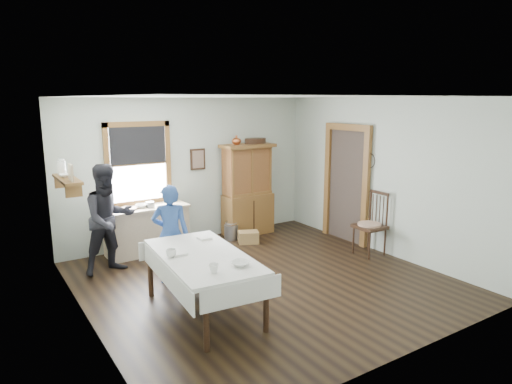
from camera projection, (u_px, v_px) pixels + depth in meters
room at (264, 192)px, 6.56m from camera, size 5.01×5.01×2.70m
window at (138, 159)px, 7.99m from camera, size 1.18×0.07×1.48m
doorway at (347, 180)px, 8.60m from camera, size 0.09×1.14×2.22m
wall_shelf at (66, 177)px, 6.51m from camera, size 0.24×1.00×0.44m
framed_picture at (198, 159)px, 8.62m from camera, size 0.30×0.04×0.40m
rug_beater at (370, 154)px, 8.03m from camera, size 0.01×0.27×0.27m
work_counter at (147, 230)px, 8.00m from camera, size 1.46×0.59×0.83m
china_hutch at (248, 190)px, 9.05m from camera, size 1.06×0.51×1.80m
dining_table at (203, 284)px, 5.74m from camera, size 1.18×2.01×0.77m
spindle_chair at (370, 224)px, 7.88m from camera, size 0.53×0.53×1.11m
pail at (231, 232)px, 8.82m from camera, size 0.33×0.33×0.29m
wicker_basket at (248, 237)px, 8.60m from camera, size 0.45×0.40×0.22m
woman_blue at (171, 237)px, 6.67m from camera, size 0.59×0.50×1.36m
figure_dark at (109, 223)px, 7.03m from camera, size 0.86×0.72×1.59m
table_cup_a at (171, 253)px, 5.57m from camera, size 0.16×0.16×0.10m
table_cup_b at (214, 268)px, 5.07m from camera, size 0.14×0.14×0.10m
table_bowl at (241, 263)px, 5.28m from camera, size 0.31×0.31×0.06m
counter_book at (126, 210)px, 7.67m from camera, size 0.30×0.30×0.02m
counter_bowl at (141, 206)px, 7.85m from camera, size 0.21×0.21×0.06m
shelf_bowl at (66, 175)px, 6.52m from camera, size 0.22×0.22×0.05m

